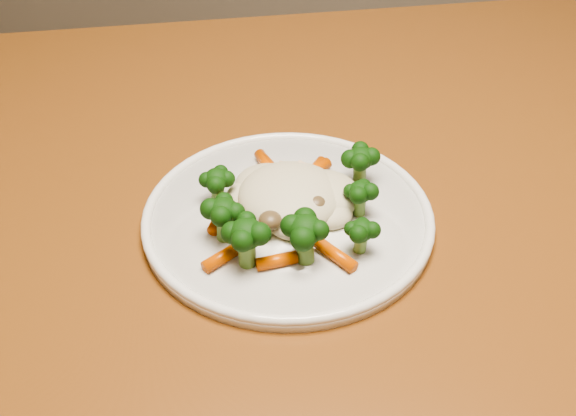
# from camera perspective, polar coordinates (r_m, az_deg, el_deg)

# --- Properties ---
(dining_table) EXTENTS (1.47, 1.20, 0.75)m
(dining_table) POSITION_cam_1_polar(r_m,az_deg,el_deg) (0.82, 3.34, -3.11)
(dining_table) COLOR brown
(dining_table) RESTS_ON ground
(plate) EXTENTS (0.28, 0.28, 0.01)m
(plate) POSITION_cam_1_polar(r_m,az_deg,el_deg) (0.71, 0.00, -0.90)
(plate) COLOR white
(plate) RESTS_ON dining_table
(meal) EXTENTS (0.18, 0.19, 0.05)m
(meal) POSITION_cam_1_polar(r_m,az_deg,el_deg) (0.69, 0.12, 0.57)
(meal) COLOR beige
(meal) RESTS_ON plate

